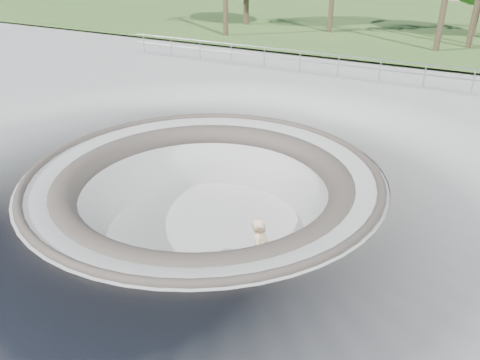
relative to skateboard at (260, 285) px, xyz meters
The scene contains 7 objects.
ground 3.68m from the skateboard, 147.77° to the left, with size 180.00×180.00×0.00m, color #9F9E9A.
skate_bowl 3.19m from the skateboard, 147.77° to the left, with size 14.00×14.00×4.10m.
grass_strip 35.86m from the skateboard, 94.32° to the left, with size 180.00×36.00×0.12m.
distant_hills 59.11m from the skateboard, 88.95° to the left, with size 103.20×45.00×28.60m.
safety_railing 14.19m from the skateboard, 101.15° to the left, with size 25.00×0.06×1.03m.
skateboard is the anchor object (origin of this frame).
skater 0.99m from the skateboard, 36.87° to the right, with size 0.71×0.46×1.94m, color tan.
Camera 1 is at (6.82, -10.18, 5.89)m, focal length 35.00 mm.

